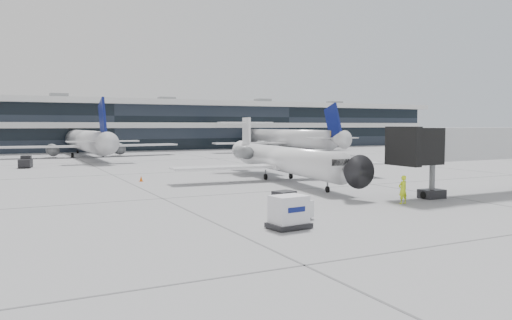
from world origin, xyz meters
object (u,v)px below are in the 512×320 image
baggage_tug (290,206)px  cargo_uld (289,212)px  regional_jet (282,158)px  jet_bridge (490,144)px  ramp_worker (403,190)px

baggage_tug → cargo_uld: size_ratio=1.20×
regional_jet → cargo_uld: bearing=-111.8°
jet_bridge → baggage_tug: bearing=-174.1°
ramp_worker → cargo_uld: 11.92m
regional_jet → cargo_uld: regional_jet is taller
jet_bridge → cargo_uld: size_ratio=7.54×
jet_bridge → ramp_worker: (-10.09, -1.06, -3.01)m
regional_jet → baggage_tug: (-9.53, -17.72, -1.50)m
jet_bridge → baggage_tug: jet_bridge is taller
regional_jet → jet_bridge: regional_jet is taller
regional_jet → ramp_worker: regional_jet is taller
cargo_uld → jet_bridge: bearing=6.3°
jet_bridge → ramp_worker: 10.58m
baggage_tug → cargo_uld: 3.15m
jet_bridge → cargo_uld: (-21.44, -4.68, -3.14)m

